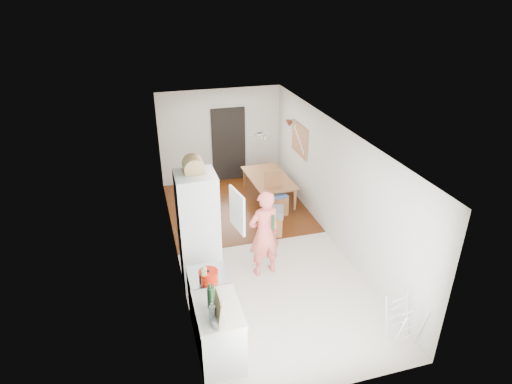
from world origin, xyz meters
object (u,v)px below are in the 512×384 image
person (264,226)px  dining_chair (277,194)px  dining_table (270,189)px  stool (273,225)px  drying_rack (404,323)px

person → dining_chair: (0.93, 2.07, -0.48)m
dining_table → stool: bearing=163.1°
stool → drying_rack: size_ratio=0.61×
person → dining_table: (1.01, 2.85, -0.74)m
person → dining_chair: size_ratio=1.95×
stool → dining_chair: bearing=67.6°
dining_table → drying_rack: 5.10m
dining_chair → drying_rack: bearing=-88.0°
dining_chair → dining_table: bearing=79.0°
dining_chair → drying_rack: (0.55, -4.30, -0.14)m
dining_table → drying_rack: bearing=-176.8°
person → stool: (0.58, 1.22, -0.76)m
dining_chair → stool: (-0.35, -0.85, -0.28)m
dining_table → stool: dining_table is taller
stool → drying_rack: drying_rack is taller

